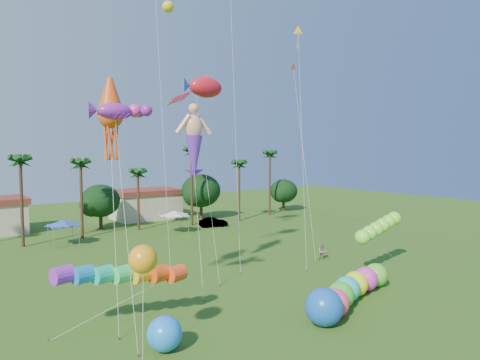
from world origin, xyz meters
TOP-DOWN VIEW (x-y plane):
  - ground at (0.00, 0.00)m, footprint 160.00×160.00m
  - tree_line at (3.57, 44.00)m, footprint 69.46×8.91m
  - buildings_row at (-3.09, 50.00)m, footprint 35.00×7.00m
  - tent_row at (-6.00, 36.33)m, footprint 31.00×4.00m
  - car_b at (14.81, 36.92)m, footprint 4.33×2.44m
  - spectator_b at (13.65, 14.47)m, footprint 0.96×1.04m
  - caterpillar_inflatable at (5.54, 4.46)m, footprint 11.83×5.43m
  - blue_ball at (-8.26, 5.82)m, footprint 1.98×1.98m
  - rainbow_tube at (-7.48, 9.77)m, footprint 9.86×2.05m
  - green_worm at (12.54, 8.63)m, footprint 10.74×1.70m
  - orange_ball_kite at (-9.32, 6.13)m, footprint 1.92×2.54m
  - merman_kite at (-0.53, 15.80)m, footprint 3.38×5.80m
  - fish_kite at (2.24, 18.36)m, footprint 5.25×6.70m
  - squid_kite at (-8.33, 13.56)m, footprint 2.68×6.07m
  - lobster_kite at (-8.98, 10.87)m, footprint 4.33×6.49m
  - delta_kite_red at (13.14, 18.31)m, footprint 1.89×5.12m
  - delta_kite_yellow at (10.93, 15.39)m, footprint 2.15×3.56m

SIDE VIEW (x-z plane):
  - ground at x=0.00m, z-range 0.00..0.00m
  - car_b at x=14.81m, z-range 0.00..1.35m
  - spectator_b at x=13.65m, z-range 0.00..1.71m
  - blue_ball at x=-8.26m, z-range 0.00..1.98m
  - caterpillar_inflatable at x=5.54m, z-range -0.20..2.25m
  - buildings_row at x=-3.09m, z-range 0.00..4.00m
  - tent_row at x=-6.00m, z-range 2.45..3.05m
  - rainbow_tube at x=-7.48m, z-range 1.22..4.76m
  - green_worm at x=12.54m, z-range 1.32..5.57m
  - tree_line at x=3.57m, z-range -1.22..9.78m
  - orange_ball_kite at x=-9.32m, z-range 2.25..8.35m
  - merman_kite at x=-0.53m, z-range 4.36..18.91m
  - squid_kite at x=-8.33m, z-range 5.40..21.60m
  - lobster_kite at x=-8.98m, z-range 6.42..20.78m
  - fish_kite at x=2.24m, z-range 7.93..25.89m
  - delta_kite_red at x=13.14m, z-range 9.24..29.78m
  - delta_kite_yellow at x=10.93m, z-range 10.37..33.59m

